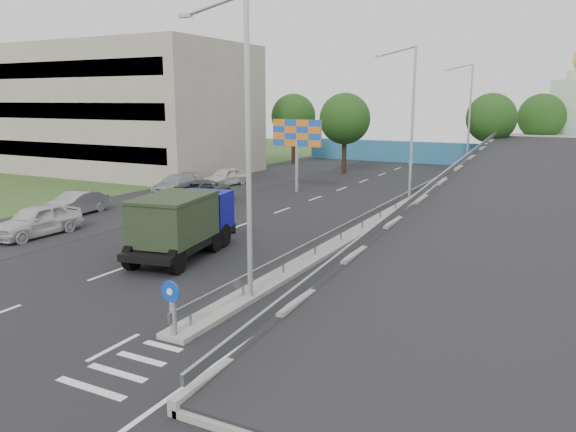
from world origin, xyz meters
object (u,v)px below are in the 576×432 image
Objects in this scene: lamp_post_mid at (410,118)px; parked_car_d at (175,184)px; sign_bollard at (172,308)px; parked_car_b at (76,204)px; parked_car_a at (37,221)px; lamp_post_near at (243,135)px; lamp_post_far at (468,112)px; parked_car_e at (226,177)px; dump_truck at (183,221)px; billboard at (297,137)px; parked_car_c at (194,194)px.

lamp_post_mid is 2.17× the size of parked_car_d.
sign_bollard is 0.38× the size of parked_car_b.
parked_car_a is 14.53m from parked_car_d.
parked_car_b is (-17.16, 7.94, -5.09)m from lamp_post_near.
sign_bollard is 0.17× the size of lamp_post_far.
parked_car_a is at bearing -78.07° from parked_car_e.
lamp_post_near reaches higher than dump_truck.
sign_bollard reaches higher than parked_car_a.
sign_bollard is 27.30m from parked_car_d.
parked_car_b is (-11.60, 4.27, -0.88)m from dump_truck.
dump_truck is 1.56× the size of parked_car_e.
sign_bollard is 6.12m from lamp_post_near.
lamp_post_mid is 17.76m from dump_truck.
billboard is at bearing 109.21° from sign_bollard.
lamp_post_near is 2.29× the size of parked_car_e.
parked_car_c is (-12.55, 17.63, -0.22)m from sign_bollard.
parked_car_e is at bearing -131.72° from lamp_post_far.
parked_car_c is at bearing 48.74° from parked_car_b.
billboard is 1.25× the size of parked_car_b.
parked_car_a is 5.38m from parked_car_b.
billboard is 1.18× the size of parked_car_d.
parked_car_b is at bearing 118.35° from parked_car_a.
dump_truck is 21.26m from parked_car_e.
lamp_post_near is at bearing 88.36° from sign_bollard.
lamp_post_near reaches higher than sign_bollard.
lamp_post_mid is 2.09× the size of parked_car_a.
lamp_post_mid is 1.83× the size of billboard.
sign_bollard is 0.24× the size of dump_truck.
lamp_post_mid is 2.30× the size of parked_car_b.
dump_truck is (-5.56, -16.33, -4.21)m from lamp_post_mid.
lamp_post_far is 36.99m from dump_truck.
parked_car_e is at bearing 171.82° from lamp_post_mid.
lamp_post_near is 2.30× the size of parked_car_b.
parked_car_a is at bearing -102.45° from parked_car_c.
parked_car_d is at bearing -127.32° from lamp_post_far.
parked_car_a is (-14.57, 7.00, -0.21)m from sign_bollard.
parked_car_d is (0.00, 9.55, -0.05)m from parked_car_b.
lamp_post_far is 20.24m from billboard.
parked_car_d is at bearing 100.69° from parked_car_a.
lamp_post_near is 1.83× the size of billboard.
lamp_post_mid is at bearing 61.21° from dump_truck.
lamp_post_mid reaches higher than parked_car_a.
lamp_post_near is 1.00× the size of lamp_post_mid.
sign_bollard is at bearing -63.97° from dump_truck.
lamp_post_near is 27.78m from parked_car_e.
dump_truck is 18.07m from parked_car_d.
parked_car_d is (-4.50, 3.68, -0.14)m from parked_car_c.
parked_car_e is at bearing 125.36° from lamp_post_near.
dump_truck is at bearing 126.02° from sign_bollard.
lamp_post_far is 1.46× the size of dump_truck.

